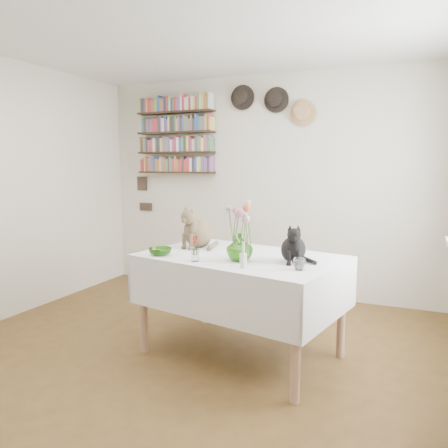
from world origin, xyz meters
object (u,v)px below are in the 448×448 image
at_px(dining_table, 241,280).
at_px(black_cat, 294,242).
at_px(bookshelf_unit, 176,136).
at_px(tabby_cat, 199,226).
at_px(flower_vase, 240,247).

distance_m(dining_table, black_cat, 0.55).
bearing_deg(bookshelf_unit, tabby_cat, -54.40).
xyz_separation_m(tabby_cat, flower_vase, (0.52, -0.37, -0.08)).
height_order(dining_table, bookshelf_unit, bookshelf_unit).
bearing_deg(dining_table, black_cat, -8.02).
distance_m(dining_table, tabby_cat, 0.62).
bearing_deg(flower_vase, bookshelf_unit, 130.53).
relative_size(dining_table, black_cat, 5.78).
bearing_deg(dining_table, bookshelf_unit, 132.36).
distance_m(tabby_cat, flower_vase, 0.64).
relative_size(tabby_cat, flower_vase, 1.80).
bearing_deg(bookshelf_unit, black_cat, -41.54).
height_order(dining_table, black_cat, black_cat).
height_order(tabby_cat, flower_vase, tabby_cat).
relative_size(black_cat, bookshelf_unit, 0.29).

